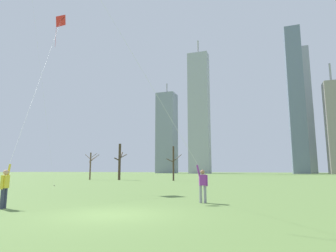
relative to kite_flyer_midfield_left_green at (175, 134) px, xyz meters
name	(u,v)px	position (x,y,z in m)	size (l,w,h in m)	color
ground_plane	(113,215)	(-0.89, -4.51, -3.46)	(400.00, 400.00, 0.00)	#5B7A3D
kite_flyer_midfield_left_green	(175,134)	(0.00, 0.00, 0.00)	(9.69, 1.95, 17.70)	gray
kite_flyer_far_back_red	(32,107)	(-8.46, -1.19, 1.85)	(9.01, 13.43, 17.27)	#33384C
bare_tree_leftmost	(91,165)	(-23.97, 27.44, -0.92)	(2.91, 2.24, 4.55)	brown
bare_tree_rightmost	(173,163)	(-9.54, 28.32, -0.74)	(2.41, 1.31, 5.30)	#423326
bare_tree_center	(120,161)	(-18.84, 28.10, -0.39)	(1.92, 2.35, 5.95)	#423326
skyline_mid_tower_right	(335,127)	(31.32, 121.82, 16.23)	(6.80, 7.03, 47.72)	gray
skyline_slender_spire	(167,133)	(-48.45, 133.28, 18.63)	(10.10, 9.21, 50.22)	gray
skyline_mid_tower_left	(305,110)	(22.69, 143.51, 28.59)	(6.38, 11.40, 64.10)	#9EA3AD
skyline_tall_tower	(199,112)	(-27.04, 120.62, 26.47)	(10.03, 5.78, 67.06)	#9EA3AD
skyline_squat_block	(296,99)	(17.66, 129.26, 31.38)	(6.97, 8.33, 69.68)	slate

